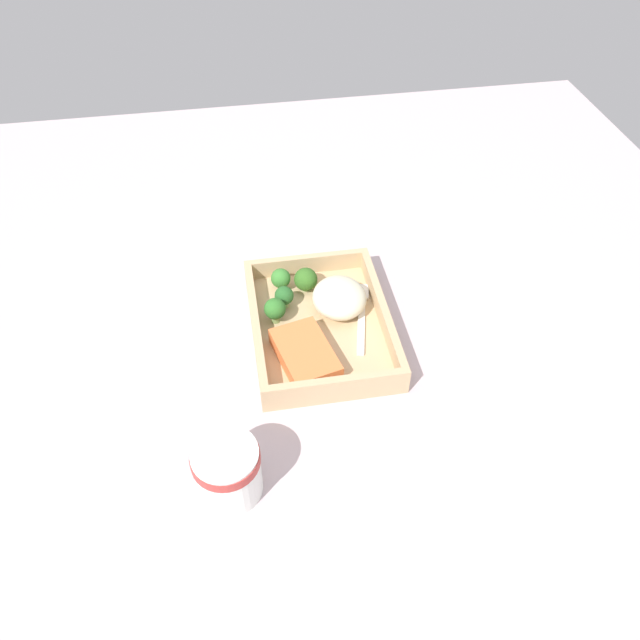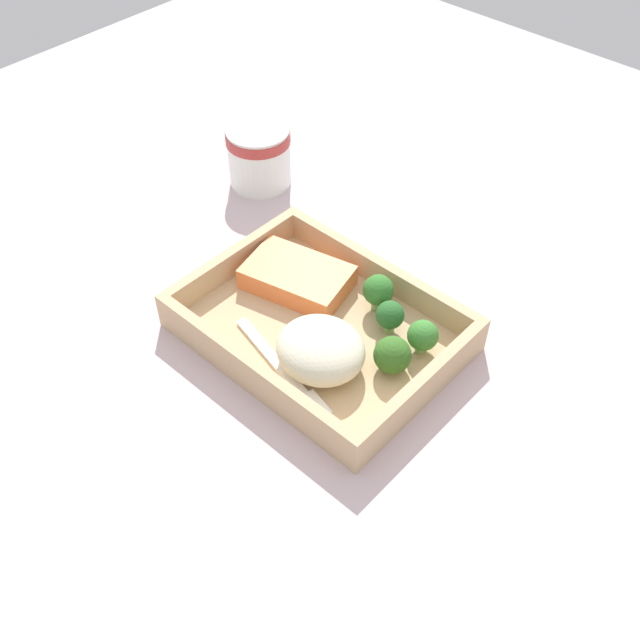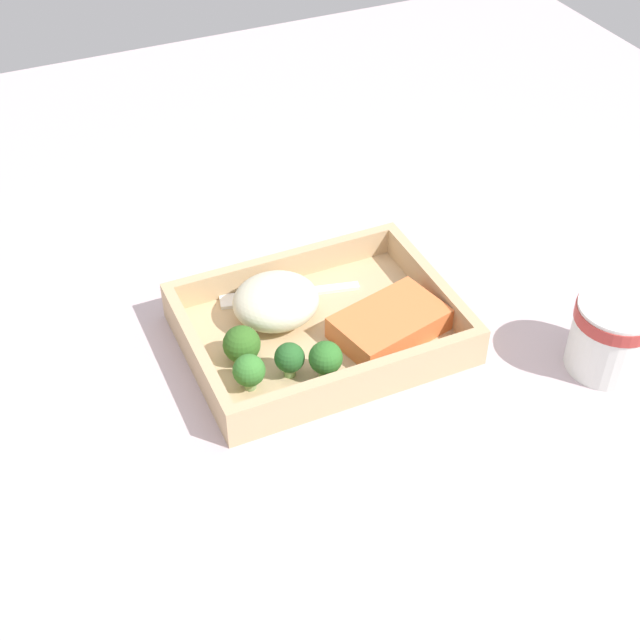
# 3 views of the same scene
# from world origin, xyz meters

# --- Properties ---
(ground_plane) EXTENTS (1.60, 1.60, 0.02)m
(ground_plane) POSITION_xyz_m (0.00, 0.00, -0.01)
(ground_plane) COLOR #C5AEB3
(takeout_tray) EXTENTS (0.29, 0.21, 0.01)m
(takeout_tray) POSITION_xyz_m (0.00, 0.00, 0.01)
(takeout_tray) COLOR tan
(takeout_tray) RESTS_ON ground_plane
(tray_rim) EXTENTS (0.29, 0.21, 0.03)m
(tray_rim) POSITION_xyz_m (0.00, 0.00, 0.03)
(tray_rim) COLOR tan
(tray_rim) RESTS_ON takeout_tray
(salmon_fillet) EXTENTS (0.13, 0.10, 0.03)m
(salmon_fillet) POSITION_xyz_m (-0.07, 0.03, 0.03)
(salmon_fillet) COLOR orange
(salmon_fillet) RESTS_ON takeout_tray
(mashed_potatoes) EXTENTS (0.09, 0.09, 0.05)m
(mashed_potatoes) POSITION_xyz_m (0.04, -0.04, 0.04)
(mashed_potatoes) COLOR beige
(mashed_potatoes) RESTS_ON takeout_tray
(broccoli_floret_1) EXTENTS (0.03, 0.03, 0.04)m
(broccoli_floret_1) POSITION_xyz_m (0.06, 0.05, 0.03)
(broccoli_floret_1) COLOR #7DA760
(broccoli_floret_1) RESTS_ON takeout_tray
(broccoli_floret_2) EXTENTS (0.03, 0.03, 0.04)m
(broccoli_floret_2) POSITION_xyz_m (0.10, 0.05, 0.03)
(broccoli_floret_2) COLOR #79985A
(broccoli_floret_2) RESTS_ON takeout_tray
(broccoli_floret_3) EXTENTS (0.04, 0.04, 0.04)m
(broccoli_floret_3) POSITION_xyz_m (0.09, 0.01, 0.03)
(broccoli_floret_3) COLOR #83A568
(broccoli_floret_3) RESTS_ON takeout_tray
(broccoli_floret_4) EXTENTS (0.03, 0.03, 0.04)m
(broccoli_floret_4) POSITION_xyz_m (0.02, 0.07, 0.04)
(broccoli_floret_4) COLOR #7EA05B
(broccoli_floret_4) RESTS_ON takeout_tray
(fork) EXTENTS (0.16, 0.05, 0.00)m
(fork) POSITION_xyz_m (0.02, -0.07, 0.01)
(fork) COLOR white
(fork) RESTS_ON takeout_tray
(paper_cup) EXTENTS (0.08, 0.08, 0.08)m
(paper_cup) POSITION_xyz_m (-0.25, 0.16, 0.05)
(paper_cup) COLOR white
(paper_cup) RESTS_ON ground_plane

